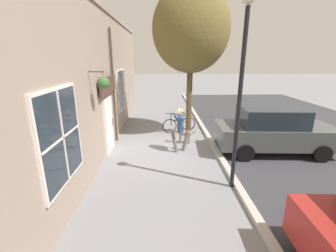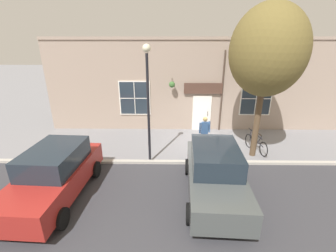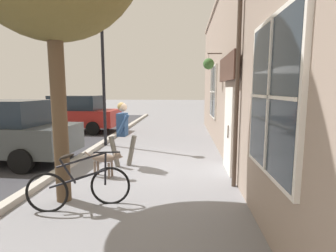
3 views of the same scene
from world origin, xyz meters
name	(u,v)px [view 3 (image 3 of 3)]	position (x,y,z in m)	size (l,w,h in m)	color
ground_plane	(144,168)	(0.00, 0.00, 0.00)	(90.00, 90.00, 0.00)	gray
storefront_facade	(238,64)	(-2.34, -0.01, 2.66)	(0.95, 18.00, 5.32)	gray
pedestrian_walking	(123,128)	(0.57, -0.11, 1.03)	(0.74, 0.57, 1.72)	#6B665B
dog_on_leash	(105,159)	(0.79, 0.77, 0.44)	(1.01, 0.37, 0.65)	#7F6B5B
leaning_bicycle	(80,187)	(0.73, 2.40, 0.38)	(1.67, 0.52, 1.01)	black
parked_car_nearest_curb	(75,114)	(4.27, -5.65, 0.88)	(4.38, 2.11, 1.75)	maroon
street_lamp	(103,55)	(1.85, -2.68, 3.24)	(0.32, 0.32, 4.98)	black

